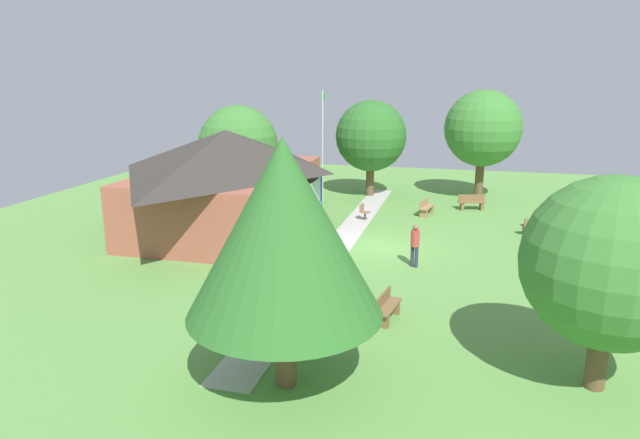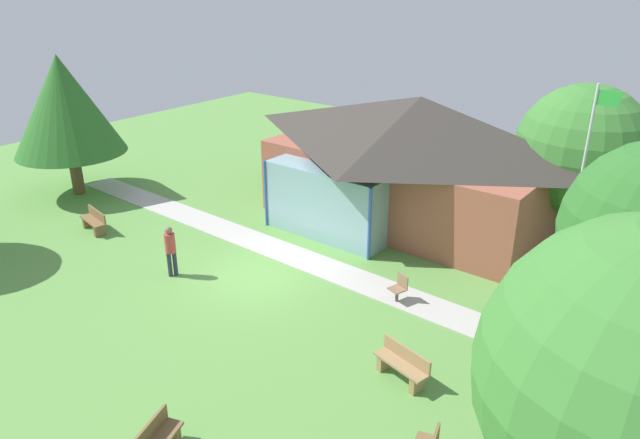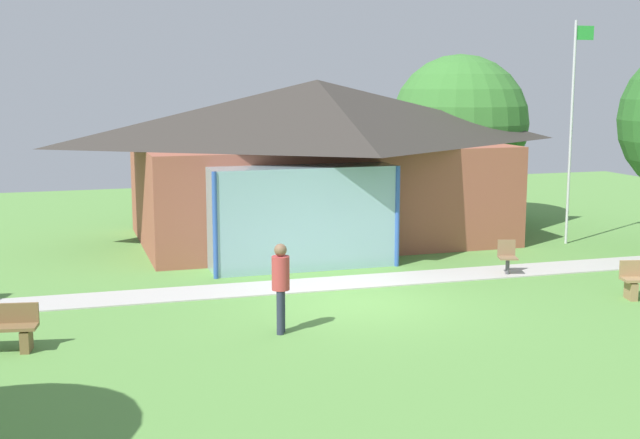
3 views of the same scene
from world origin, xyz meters
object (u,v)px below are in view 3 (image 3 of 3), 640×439
at_px(patio_chair_lawn_spare, 507,258).
at_px(tree_behind_pavilion_right, 459,124).
at_px(flagpole, 572,124).
at_px(visitor_strolling_lawn, 281,281).
at_px(pavilion, 317,158).

distance_m(patio_chair_lawn_spare, tree_behind_pavilion_right, 8.81).
relative_size(flagpole, tree_behind_pavilion_right, 1.14).
bearing_deg(flagpole, visitor_strolling_lawn, -148.83).
bearing_deg(visitor_strolling_lawn, tree_behind_pavilion_right, 163.07).
relative_size(pavilion, tree_behind_pavilion_right, 2.04).
xyz_separation_m(flagpole, visitor_strolling_lawn, (-10.43, -6.31, -2.52)).
height_order(visitor_strolling_lawn, tree_behind_pavilion_right, tree_behind_pavilion_right).
bearing_deg(patio_chair_lawn_spare, flagpole, -122.41).
distance_m(pavilion, visitor_strolling_lawn, 9.99).
distance_m(flagpole, tree_behind_pavilion_right, 4.92).
bearing_deg(pavilion, visitor_strolling_lawn, -110.97).
bearing_deg(visitor_strolling_lawn, pavilion, -178.23).
relative_size(flagpole, patio_chair_lawn_spare, 7.54).
distance_m(patio_chair_lawn_spare, visitor_strolling_lawn, 7.37).
height_order(pavilion, flagpole, flagpole).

